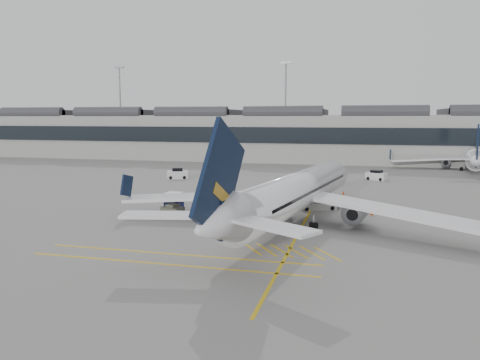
% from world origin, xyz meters
% --- Properties ---
extents(ground, '(220.00, 220.00, 0.00)m').
position_xyz_m(ground, '(0.00, 0.00, 0.00)').
color(ground, gray).
rests_on(ground, ground).
extents(terminal, '(200.00, 20.45, 12.40)m').
position_xyz_m(terminal, '(0.00, 71.93, 6.14)').
color(terminal, '#9E9E99').
rests_on(terminal, ground).
extents(light_masts, '(113.00, 0.60, 25.45)m').
position_xyz_m(light_masts, '(-1.67, 86.00, 14.49)').
color(light_masts, slate).
rests_on(light_masts, ground).
extents(apron_markings, '(0.25, 60.00, 0.01)m').
position_xyz_m(apron_markings, '(10.00, 10.00, 0.01)').
color(apron_markings, gold).
rests_on(apron_markings, ground).
extents(airliner_main, '(35.69, 39.31, 10.53)m').
position_xyz_m(airliner_main, '(9.10, 2.52, 3.09)').
color(airliner_main, white).
rests_on(airliner_main, ground).
extents(airliner_far, '(31.64, 34.89, 9.37)m').
position_xyz_m(airliner_far, '(37.28, 58.39, 2.75)').
color(airliner_far, white).
rests_on(airliner_far, ground).
extents(belt_loader, '(5.15, 3.34, 2.06)m').
position_xyz_m(belt_loader, '(10.55, 10.63, 0.60)').
color(belt_loader, '#B8B6AE').
rests_on(belt_loader, ground).
extents(baggage_cart_a, '(1.62, 1.37, 1.63)m').
position_xyz_m(baggage_cart_a, '(7.30, 5.70, 0.87)').
color(baggage_cart_a, gray).
rests_on(baggage_cart_a, ground).
extents(baggage_cart_b, '(1.97, 1.85, 1.64)m').
position_xyz_m(baggage_cart_b, '(-0.26, 1.85, 0.88)').
color(baggage_cart_b, gray).
rests_on(baggage_cart_b, ground).
extents(baggage_cart_c, '(2.11, 1.94, 1.80)m').
position_xyz_m(baggage_cart_c, '(1.25, 5.05, 0.96)').
color(baggage_cart_c, gray).
rests_on(baggage_cart_c, ground).
extents(baggage_cart_d, '(2.09, 1.78, 2.06)m').
position_xyz_m(baggage_cart_d, '(-5.01, 5.93, 1.10)').
color(baggage_cart_d, gray).
rests_on(baggage_cart_d, ground).
extents(ramp_agent_a, '(0.71, 0.62, 1.65)m').
position_xyz_m(ramp_agent_a, '(6.11, 9.06, 0.82)').
color(ramp_agent_a, '#E73B0C').
rests_on(ramp_agent_a, ground).
extents(ramp_agent_b, '(0.97, 0.86, 1.69)m').
position_xyz_m(ramp_agent_b, '(2.66, 6.39, 0.85)').
color(ramp_agent_b, '#DC4C0B').
rests_on(ramp_agent_b, ground).
extents(pushback_tug, '(2.65, 2.12, 1.29)m').
position_xyz_m(pushback_tug, '(-4.04, 3.22, 0.57)').
color(pushback_tug, '#5B5C4E').
rests_on(pushback_tug, ground).
extents(safety_cone_nose, '(0.37, 0.37, 0.52)m').
position_xyz_m(safety_cone_nose, '(13.19, 21.92, 0.26)').
color(safety_cone_nose, '#F24C0A').
rests_on(safety_cone_nose, ground).
extents(safety_cone_engine, '(0.38, 0.38, 0.52)m').
position_xyz_m(safety_cone_engine, '(16.64, 8.92, 0.26)').
color(safety_cone_engine, '#F24C0A').
rests_on(safety_cone_engine, ground).
extents(service_van_left, '(3.87, 2.83, 1.79)m').
position_xyz_m(service_van_left, '(-15.06, 31.97, 0.80)').
color(service_van_left, silver).
rests_on(service_van_left, ground).
extents(service_van_mid, '(1.91, 3.39, 1.67)m').
position_xyz_m(service_van_mid, '(11.30, 32.17, 0.75)').
color(service_van_mid, silver).
rests_on(service_van_mid, ground).
extents(service_van_right, '(3.66, 2.90, 1.68)m').
position_xyz_m(service_van_right, '(18.02, 38.66, 0.75)').
color(service_van_right, silver).
rests_on(service_van_right, ground).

